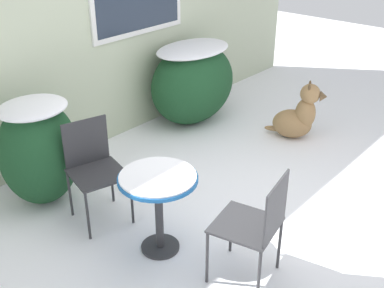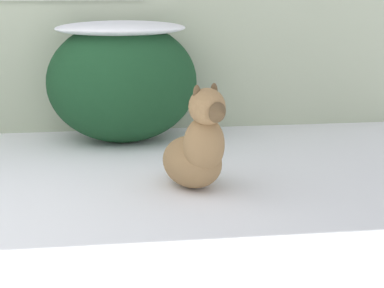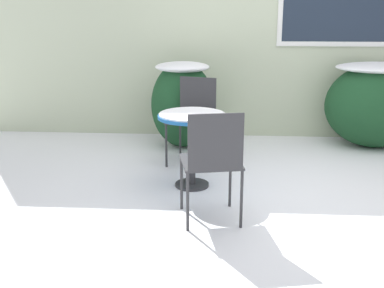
{
  "view_description": "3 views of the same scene",
  "coord_description": "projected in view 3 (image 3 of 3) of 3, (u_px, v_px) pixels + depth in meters",
  "views": [
    {
      "loc": [
        -3.11,
        -2.1,
        2.68
      ],
      "look_at": [
        0.0,
        0.6,
        0.55
      ],
      "focal_mm": 45.0,
      "sensor_mm": 36.0,
      "label": 1
    },
    {
      "loc": [
        1.3,
        -3.27,
        1.34
      ],
      "look_at": [
        1.78,
        0.5,
        0.3
      ],
      "focal_mm": 55.0,
      "sensor_mm": 36.0,
      "label": 2
    },
    {
      "loc": [
        -0.54,
        -4.14,
        1.68
      ],
      "look_at": [
        -0.83,
        0.23,
        0.42
      ],
      "focal_mm": 45.0,
      "sensor_mm": 36.0,
      "label": 3
    }
  ],
  "objects": [
    {
      "name": "ground_plane",
      "position": [
        281.0,
        197.0,
        4.4
      ],
      "size": [
        16.0,
        16.0,
        0.0
      ],
      "primitive_type": "plane",
      "color": "white"
    },
    {
      "name": "house_wall",
      "position": [
        272.0,
        15.0,
        6.07
      ],
      "size": [
        8.0,
        0.1,
        3.11
      ],
      "color": "#B2BC9E",
      "rests_on": "ground_plane"
    },
    {
      "name": "shrub_middle",
      "position": [
        378.0,
        103.0,
        5.83
      ],
      "size": [
        1.28,
        0.85,
        1.04
      ],
      "color": "#194223",
      "rests_on": "ground_plane"
    },
    {
      "name": "patio_table",
      "position": [
        192.0,
        128.0,
        4.52
      ],
      "size": [
        0.64,
        0.64,
        0.72
      ],
      "color": "#2D2D30",
      "rests_on": "ground_plane"
    },
    {
      "name": "patio_chair_far_side",
      "position": [
        212.0,
        159.0,
        3.75
      ],
      "size": [
        0.54,
        0.54,
        0.93
      ],
      "rotation": [
        0.0,
        0.0,
        3.34
      ],
      "color": "#2D2D30",
      "rests_on": "ground_plane"
    },
    {
      "name": "patio_chair_near_table",
      "position": [
        194.0,
        115.0,
        5.28
      ],
      "size": [
        0.56,
        0.56,
        0.93
      ],
      "rotation": [
        0.0,
        0.0,
        -0.27
      ],
      "color": "#2D2D30",
      "rests_on": "ground_plane"
    },
    {
      "name": "shrub_left",
      "position": [
        183.0,
        102.0,
        5.85
      ],
      "size": [
        0.77,
        0.69,
        1.05
      ],
      "color": "#194223",
      "rests_on": "ground_plane"
    }
  ]
}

